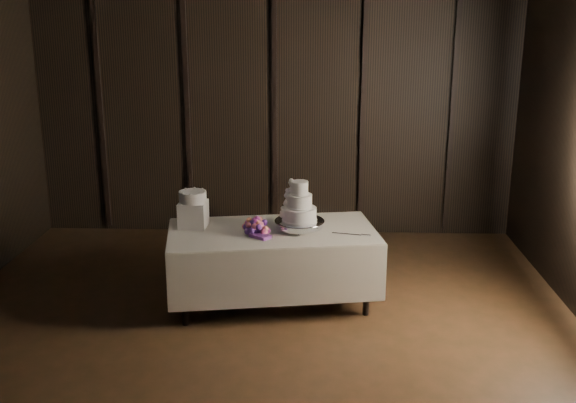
% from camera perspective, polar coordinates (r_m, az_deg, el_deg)
% --- Properties ---
extents(room, '(6.08, 7.08, 3.08)m').
position_cam_1_polar(room, '(5.09, -3.50, 1.08)').
color(room, black).
rests_on(room, ground).
extents(display_table, '(2.14, 1.36, 0.76)m').
position_cam_1_polar(display_table, '(6.60, -1.31, -5.28)').
color(display_table, beige).
rests_on(display_table, ground).
extents(cake_stand, '(0.59, 0.59, 0.09)m').
position_cam_1_polar(cake_stand, '(6.49, 0.98, -2.01)').
color(cake_stand, silver).
rests_on(cake_stand, display_table).
extents(wedding_cake, '(0.38, 0.33, 0.39)m').
position_cam_1_polar(wedding_cake, '(6.41, 0.73, -0.35)').
color(wedding_cake, white).
rests_on(wedding_cake, cake_stand).
extents(bouquet, '(0.49, 0.51, 0.20)m').
position_cam_1_polar(bouquet, '(6.37, -2.74, -2.14)').
color(bouquet, '#E1617A').
rests_on(bouquet, display_table).
extents(box_pedestal, '(0.27, 0.27, 0.25)m').
position_cam_1_polar(box_pedestal, '(6.62, -8.01, -1.07)').
color(box_pedestal, white).
rests_on(box_pedestal, display_table).
extents(small_cake, '(0.28, 0.28, 0.11)m').
position_cam_1_polar(small_cake, '(6.57, -8.07, 0.41)').
color(small_cake, white).
rests_on(small_cake, box_pedestal).
extents(cake_knife, '(0.37, 0.11, 0.01)m').
position_cam_1_polar(cake_knife, '(6.38, 4.98, -2.76)').
color(cake_knife, silver).
rests_on(cake_knife, display_table).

